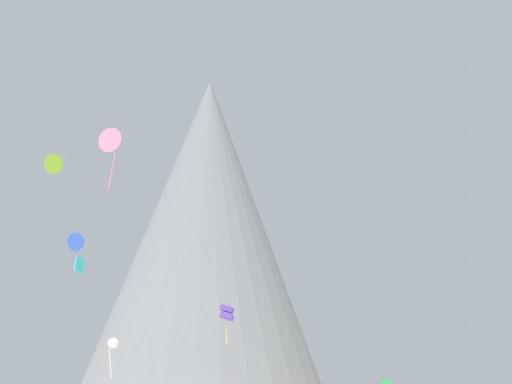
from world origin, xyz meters
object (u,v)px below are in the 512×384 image
kite_lime_high (53,164)px  kite_cyan_low (80,265)px  kite_pink_mid (111,141)px  rock_massif (212,274)px  kite_indigo_mid (227,313)px  kite_blue_mid (76,242)px  kite_white_low (113,344)px

kite_lime_high → kite_cyan_low: bearing=66.5°
kite_lime_high → kite_pink_mid: size_ratio=0.45×
kite_cyan_low → kite_lime_high: size_ratio=0.45×
rock_massif → kite_pink_mid: 71.09m
kite_indigo_mid → kite_lime_high: size_ratio=1.62×
kite_pink_mid → kite_blue_mid: bearing=-53.5°
kite_cyan_low → kite_lime_high: (-10.42, 36.26, 20.84)m
rock_massif → kite_blue_mid: 45.51m
kite_indigo_mid → kite_pink_mid: (-10.61, -18.86, 11.15)m
kite_cyan_low → kite_blue_mid: (-6.89, 36.62, 11.06)m
kite_cyan_low → kite_white_low: kite_cyan_low is taller
kite_cyan_low → kite_white_low: (-2.23, 40.79, -0.47)m
kite_indigo_mid → kite_cyan_low: bearing=-10.1°
kite_blue_mid → rock_massif: bearing=-98.0°
kite_cyan_low → kite_indigo_mid: 29.20m
kite_cyan_low → rock_massif: bearing=63.7°
kite_indigo_mid → kite_white_low: (-13.15, 13.74, -1.72)m
kite_indigo_mid → rock_massif: bearing=-167.2°
rock_massif → kite_lime_high: size_ratio=27.53×
rock_massif → kite_white_low: rock_massif is taller
rock_massif → kite_indigo_mid: (0.80, -51.43, -15.24)m
kite_white_low → kite_indigo_mid: bearing=-58.8°
kite_cyan_low → kite_pink_mid: 14.86m
kite_pink_mid → kite_cyan_low: bearing=110.1°
kite_blue_mid → kite_lime_high: 10.41m
kite_indigo_mid → kite_blue_mid: bearing=-106.4°
kite_indigo_mid → kite_pink_mid: bearing=-17.5°
kite_indigo_mid → kite_white_low: 19.10m
kite_cyan_low → kite_indigo_mid: bearing=49.1°
kite_cyan_low → kite_white_low: 40.85m
kite_lime_high → kite_pink_mid: kite_lime_high is taller
rock_massif → kite_indigo_mid: rock_massif is taller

